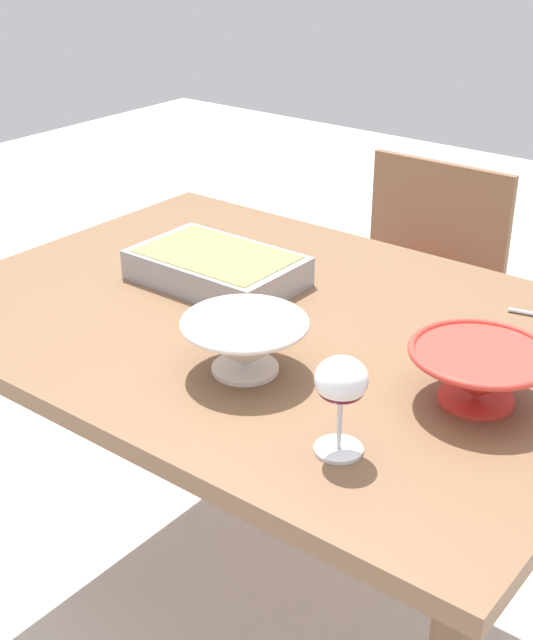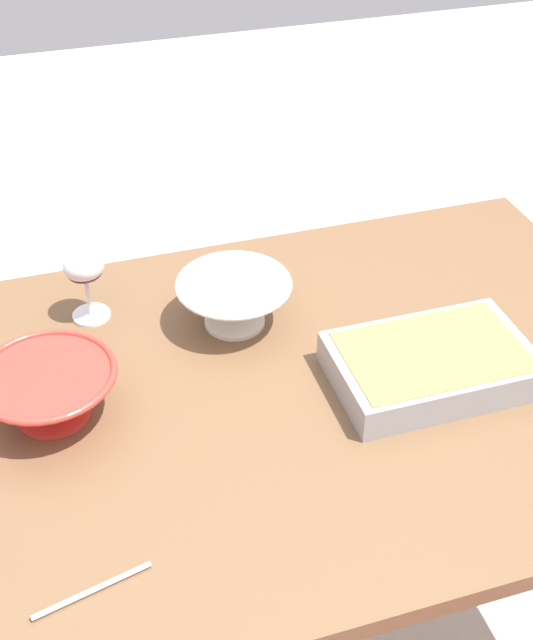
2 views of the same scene
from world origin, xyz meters
The scene contains 7 objects.
ground_plane centered at (0.00, 0.00, 0.00)m, with size 8.00×8.00×0.00m, color beige.
dining_table centered at (0.00, 0.00, 0.69)m, with size 1.32×0.95×0.77m.
chair centered at (-0.13, 0.83, 0.47)m, with size 0.45×0.39×0.84m.
wine_glass centered at (0.35, -0.30, 0.88)m, with size 0.08×0.08×0.16m.
casserole_dish centered at (-0.20, 0.06, 0.81)m, with size 0.34×0.22×0.06m.
mixing_bowl centered at (0.09, -0.20, 0.82)m, with size 0.22×0.22×0.10m.
small_bowl centered at (0.44, -0.04, 0.82)m, with size 0.23×0.23×0.09m.
Camera 1 is at (0.92, -1.21, 1.51)m, focal length 49.09 mm.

